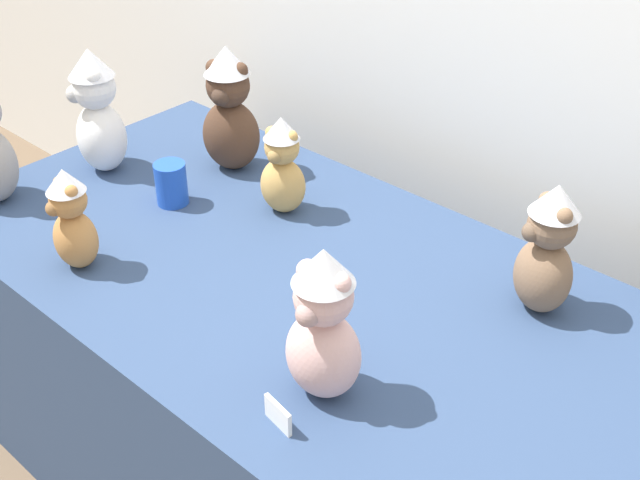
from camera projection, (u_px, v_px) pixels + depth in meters
name	position (u px, v px, depth m)	size (l,w,h in m)	color
display_table	(320.00, 412.00, 1.95)	(1.94, 0.91, 0.77)	navy
teddy_bear_honey	(282.00, 166.00, 1.93)	(0.14, 0.13, 0.25)	tan
teddy_bear_blush	(323.00, 326.00, 1.39)	(0.16, 0.14, 0.31)	beige
teddy_bear_cocoa	(229.00, 111.00, 2.09)	(0.20, 0.18, 0.34)	#4C3323
teddy_bear_caramel	(72.00, 220.00, 1.74)	(0.12, 0.11, 0.24)	#B27A42
teddy_bear_mocha	(547.00, 250.00, 1.60)	(0.17, 0.17, 0.29)	#7F6047
teddy_bear_snow	(98.00, 112.00, 2.09)	(0.20, 0.19, 0.34)	white
party_cup_blue	(171.00, 184.00, 2.00)	(0.08, 0.08, 0.11)	blue
name_card_front_left	(278.00, 415.00, 1.39)	(0.07, 0.01, 0.05)	white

